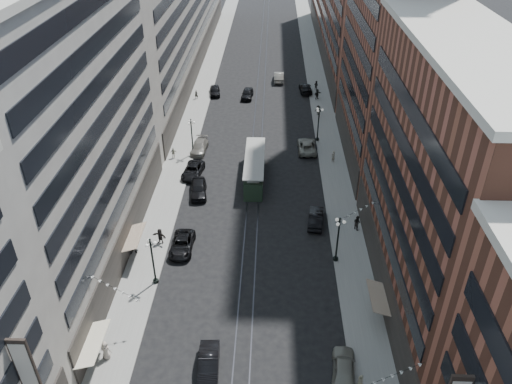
# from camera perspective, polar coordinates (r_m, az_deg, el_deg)

# --- Properties ---
(ground) EXTENTS (220.00, 220.00, 0.00)m
(ground) POSITION_cam_1_polar(r_m,az_deg,el_deg) (77.22, 0.14, 5.96)
(ground) COLOR black
(ground) RESTS_ON ground
(sidewalk_west) EXTENTS (4.00, 180.00, 0.15)m
(sidewalk_west) POSITION_cam_1_polar(r_m,az_deg,el_deg) (87.19, -6.99, 9.05)
(sidewalk_west) COLOR gray
(sidewalk_west) RESTS_ON ground
(sidewalk_east) EXTENTS (4.00, 180.00, 0.15)m
(sidewalk_east) POSITION_cam_1_polar(r_m,az_deg,el_deg) (86.66, 7.73, 8.84)
(sidewalk_east) COLOR gray
(sidewalk_east) RESTS_ON ground
(rail_west) EXTENTS (0.12, 180.00, 0.02)m
(rail_west) POSITION_cam_1_polar(r_m,az_deg,el_deg) (86.27, -0.12, 8.98)
(rail_west) COLOR #2D2D33
(rail_west) RESTS_ON ground
(rail_east) EXTENTS (0.12, 180.00, 0.02)m
(rail_east) POSITION_cam_1_polar(r_m,az_deg,el_deg) (86.23, 0.82, 8.97)
(rail_east) COLOR #2D2D33
(rail_east) RESTS_ON ground
(building_west_mid) EXTENTS (8.00, 36.00, 28.00)m
(building_west_mid) POSITION_cam_1_polar(r_m,az_deg,el_deg) (50.53, -20.63, 6.17)
(building_west_mid) COLOR #A7A194
(building_west_mid) RESTS_ON ground
(building_west_far) EXTENTS (8.00, 90.00, 26.00)m
(building_west_far) POSITION_cam_1_polar(r_m,az_deg,el_deg) (108.78, -8.83, 20.89)
(building_west_far) COLOR #A7A194
(building_west_far) RESTS_ON ground
(building_east_mid) EXTENTS (8.00, 30.00, 24.00)m
(building_east_mid) POSITION_cam_1_polar(r_m,az_deg,el_deg) (45.88, 20.56, 0.52)
(building_east_mid) COLOR brown
(building_east_mid) RESTS_ON ground
(building_east_tower) EXTENTS (8.00, 26.00, 42.00)m
(building_east_tower) POSITION_cam_1_polar(r_m,az_deg,el_deg) (67.96, 15.48, 19.94)
(building_east_tower) COLOR brown
(building_east_tower) RESTS_ON ground
(lamppost_sw_far) EXTENTS (1.03, 1.14, 5.52)m
(lamppost_sw_far) POSITION_cam_1_polar(r_m,az_deg,el_deg) (50.00, -11.72, -7.57)
(lamppost_sw_far) COLOR black
(lamppost_sw_far) RESTS_ON sidewalk_west
(lamppost_sw_mid) EXTENTS (1.03, 1.14, 5.52)m
(lamppost_sw_mid) POSITION_cam_1_polar(r_m,az_deg,el_deg) (72.23, -7.34, 6.42)
(lamppost_sw_mid) COLOR black
(lamppost_sw_mid) RESTS_ON sidewalk_west
(lamppost_se_far) EXTENTS (1.03, 1.14, 5.52)m
(lamppost_se_far) POSITION_cam_1_polar(r_m,az_deg,el_deg) (52.28, 9.34, -5.21)
(lamppost_se_far) COLOR black
(lamppost_se_far) RESTS_ON sidewalk_east
(lamppost_se_mid) EXTENTS (1.03, 1.14, 5.52)m
(lamppost_se_mid) POSITION_cam_1_polar(r_m,az_deg,el_deg) (76.17, 7.14, 7.89)
(lamppost_se_mid) COLOR black
(lamppost_se_mid) RESTS_ON sidewalk_east
(streetcar) EXTENTS (2.58, 11.64, 3.22)m
(streetcar) POSITION_cam_1_polar(r_m,az_deg,el_deg) (66.55, -0.16, 2.68)
(streetcar) COLOR #203322
(streetcar) RESTS_ON ground
(car_2) EXTENTS (2.39, 5.13, 1.42)m
(car_2) POSITION_cam_1_polar(r_m,az_deg,el_deg) (55.16, -8.44, -5.94)
(car_2) COLOR black
(car_2) RESTS_ON ground
(car_4) EXTENTS (2.39, 4.86, 1.59)m
(car_4) POSITION_cam_1_polar(r_m,az_deg,el_deg) (43.77, 10.00, -19.18)
(car_4) COLOR gray
(car_4) RESTS_ON ground
(car_5) EXTENTS (1.92, 4.83, 1.56)m
(car_5) POSITION_cam_1_polar(r_m,az_deg,el_deg) (43.55, -5.44, -19.06)
(car_5) COLOR black
(car_5) RESTS_ON ground
(pedestrian_1) EXTENTS (0.97, 0.63, 1.85)m
(pedestrian_1) POSITION_cam_1_polar(r_m,az_deg,el_deg) (45.71, -16.82, -16.91)
(pedestrian_1) COLOR #AD9F90
(pedestrian_1) RESTS_ON sidewalk_west
(pedestrian_2) EXTENTS (1.02, 0.72, 1.91)m
(pedestrian_2) POSITION_cam_1_polar(r_m,az_deg,el_deg) (55.25, -13.77, -6.06)
(pedestrian_2) COLOR black
(pedestrian_2) RESTS_ON sidewalk_west
(pedestrian_4) EXTENTS (0.49, 1.03, 1.74)m
(pedestrian_4) POSITION_cam_1_polar(r_m,az_deg,el_deg) (42.84, 11.84, -20.57)
(pedestrian_4) COLOR beige
(pedestrian_4) RESTS_ON sidewalk_east
(car_7) EXTENTS (2.95, 5.42, 1.44)m
(car_7) POSITION_cam_1_polar(r_m,az_deg,el_deg) (68.19, -7.22, 2.45)
(car_7) COLOR black
(car_7) RESTS_ON ground
(car_8) EXTENTS (2.39, 5.25, 1.49)m
(car_8) POSITION_cam_1_polar(r_m,az_deg,el_deg) (74.10, -6.49, 5.16)
(car_8) COLOR slate
(car_8) RESTS_ON ground
(car_9) EXTENTS (2.38, 4.72, 1.54)m
(car_9) POSITION_cam_1_polar(r_m,az_deg,el_deg) (94.08, -4.73, 11.46)
(car_9) COLOR black
(car_9) RESTS_ON ground
(car_10) EXTENTS (2.19, 4.91, 1.57)m
(car_10) POSITION_cam_1_polar(r_m,az_deg,el_deg) (58.78, 6.84, -2.95)
(car_10) COLOR black
(car_10) RESTS_ON ground
(car_11) EXTENTS (2.64, 5.66, 1.57)m
(car_11) POSITION_cam_1_polar(r_m,az_deg,el_deg) (74.16, 5.84, 5.26)
(car_11) COLOR gray
(car_11) RESTS_ON ground
(car_12) EXTENTS (2.53, 5.45, 1.54)m
(car_12) POSITION_cam_1_polar(r_m,az_deg,el_deg) (95.38, 5.68, 11.72)
(car_12) COLOR black
(car_12) RESTS_ON ground
(car_13) EXTENTS (2.26, 4.90, 1.63)m
(car_13) POSITION_cam_1_polar(r_m,az_deg,el_deg) (92.35, -1.00, 11.18)
(car_13) COLOR black
(car_13) RESTS_ON ground
(car_14) EXTENTS (1.91, 5.34, 1.75)m
(car_14) POSITION_cam_1_polar(r_m,az_deg,el_deg) (100.45, 2.63, 13.02)
(car_14) COLOR #67655C
(car_14) RESTS_ON ground
(pedestrian_5) EXTENTS (1.75, 1.09, 1.82)m
(pedestrian_5) POSITION_cam_1_polar(r_m,az_deg,el_deg) (56.16, -10.92, -4.96)
(pedestrian_5) COLOR black
(pedestrian_5) RESTS_ON sidewalk_west
(pedestrian_6) EXTENTS (0.99, 0.59, 1.58)m
(pedestrian_6) POSITION_cam_1_polar(r_m,az_deg,el_deg) (72.55, -9.41, 4.44)
(pedestrian_6) COLOR #AAA48C
(pedestrian_6) RESTS_ON sidewalk_west
(pedestrian_7) EXTENTS (0.91, 1.00, 1.82)m
(pedestrian_7) POSITION_cam_1_polar(r_m,az_deg,el_deg) (58.34, 11.47, -3.42)
(pedestrian_7) COLOR black
(pedestrian_7) RESTS_ON sidewalk_east
(pedestrian_8) EXTENTS (0.76, 0.71, 1.75)m
(pedestrian_8) POSITION_cam_1_polar(r_m,az_deg,el_deg) (71.31, 8.80, 4.05)
(pedestrian_8) COLOR #A09784
(pedestrian_8) RESTS_ON sidewalk_east
(pedestrian_9) EXTENTS (1.16, 0.82, 1.66)m
(pedestrian_9) POSITION_cam_1_polar(r_m,az_deg,el_deg) (85.68, 7.10, 9.26)
(pedestrian_9) COLOR black
(pedestrian_9) RESTS_ON sidewalk_east
(car_extra_0) EXTENTS (2.61, 5.23, 1.71)m
(car_extra_0) POSITION_cam_1_polar(r_m,az_deg,el_deg) (63.89, -6.59, 0.37)
(car_extra_0) COLOR black
(car_extra_0) RESTS_ON ground
(pedestrian_extra_0) EXTENTS (1.57, 1.57, 1.86)m
(pedestrian_extra_0) POSITION_cam_1_polar(r_m,az_deg,el_deg) (92.10, 7.01, 11.06)
(pedestrian_extra_0) COLOR black
(pedestrian_extra_0) RESTS_ON sidewalk_east
(pedestrian_extra_1) EXTENTS (0.57, 0.38, 1.54)m
(pedestrian_extra_1) POSITION_cam_1_polar(r_m,az_deg,el_deg) (92.28, -6.83, 11.00)
(pedestrian_extra_1) COLOR black
(pedestrian_extra_1) RESTS_ON sidewalk_west
(pedestrian_extra_2) EXTENTS (0.96, 0.91, 1.76)m
(pedestrian_extra_2) POSITION_cam_1_polar(r_m,az_deg,el_deg) (96.29, 6.89, 12.02)
(pedestrian_extra_2) COLOR black
(pedestrian_extra_2) RESTS_ON sidewalk_east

